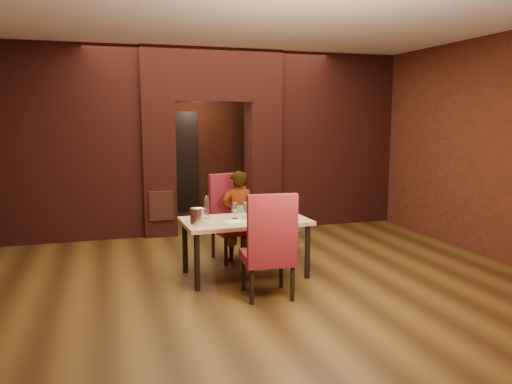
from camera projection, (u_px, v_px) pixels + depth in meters
floor at (243, 260)px, 7.17m from camera, size 8.00×8.00×0.00m
ceiling at (242, 29)px, 6.70m from camera, size 7.00×8.00×0.04m
wall_back at (192, 138)px, 10.71m from camera, size 7.00×0.04×3.20m
wall_front at (412, 185)px, 3.15m from camera, size 7.00×0.04×3.20m
wall_right at (453, 145)px, 7.95m from camera, size 0.04×8.00×3.20m
pillar_left at (158, 169)px, 8.61m from camera, size 0.55×0.55×2.30m
pillar_right at (263, 166)px, 9.17m from camera, size 0.55×0.55×2.30m
lintel at (211, 76)px, 8.65m from camera, size 2.45×0.55×0.90m
wing_wall_left at (70, 144)px, 8.13m from camera, size 2.28×0.35×3.20m
wing_wall_right at (333, 140)px, 9.51m from camera, size 2.28×0.35×3.20m
vent_panel at (161, 206)px, 8.42m from camera, size 0.40×0.03×0.50m
rear_door at (174, 164)px, 10.62m from camera, size 0.90×0.08×2.10m
rear_door_frame at (175, 164)px, 10.58m from camera, size 1.02×0.04×2.22m
dining_table at (245, 247)px, 6.42m from camera, size 1.61×0.94×0.74m
chair_far at (234, 218)px, 7.10m from camera, size 0.64×0.64×1.22m
chair_near at (267, 244)px, 5.64m from camera, size 0.59×0.59×1.21m
person_seated at (238, 216)px, 7.02m from camera, size 0.51×0.37×1.29m
wine_glass_a at (235, 211)px, 6.38m from camera, size 0.08×0.08×0.20m
wine_glass_b at (245, 210)px, 6.45m from camera, size 0.08×0.08×0.20m
wine_glass_c at (260, 211)px, 6.35m from camera, size 0.09×0.09×0.22m
tasting_sheet at (235, 221)px, 6.22m from camera, size 0.30×0.26×0.00m
wine_bucket at (197, 216)px, 6.03m from camera, size 0.17×0.17×0.20m
water_bottle at (207, 207)px, 6.40m from camera, size 0.07×0.07×0.29m
potted_plant at (292, 238)px, 7.67m from camera, size 0.46×0.45×0.39m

